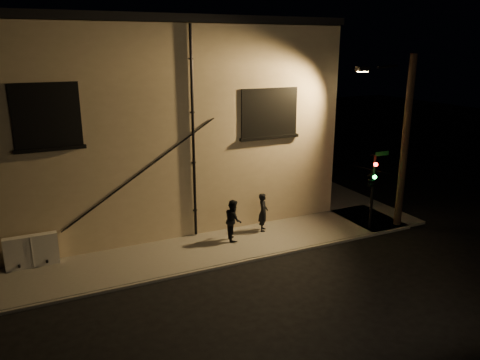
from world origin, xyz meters
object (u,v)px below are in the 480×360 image
utility_cabinet (32,251)px  traffic_signal (371,179)px  pedestrian_a (263,212)px  pedestrian_b (233,220)px  streetlamp_pole (403,139)px

utility_cabinet → traffic_signal: 13.37m
traffic_signal → pedestrian_a: bearing=156.2°
utility_cabinet → traffic_signal: bearing=-10.1°
pedestrian_a → traffic_signal: traffic_signal is taller
pedestrian_b → streetlamp_pole: 7.85m
utility_cabinet → pedestrian_a: bearing=-3.3°
streetlamp_pole → traffic_signal: bearing=179.6°
pedestrian_a → traffic_signal: size_ratio=0.49×
pedestrian_b → streetlamp_pole: streetlamp_pole is taller
pedestrian_a → pedestrian_b: pedestrian_b is taller
pedestrian_a → pedestrian_b: bearing=131.7°
pedestrian_a → streetlamp_pole: streetlamp_pole is taller
utility_cabinet → streetlamp_pole: 15.09m
pedestrian_b → pedestrian_a: bearing=-63.6°
pedestrian_b → utility_cabinet: bearing=97.2°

